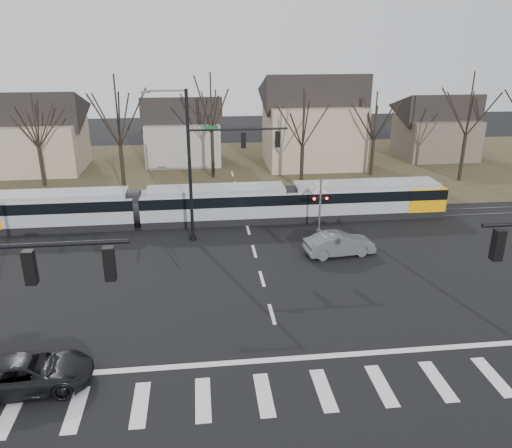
{
  "coord_description": "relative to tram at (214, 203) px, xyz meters",
  "views": [
    {
      "loc": [
        -3.38,
        -19.88,
        13.22
      ],
      "look_at": [
        0.0,
        9.0,
        2.3
      ],
      "focal_mm": 35.0,
      "sensor_mm": 36.0,
      "label": 1
    }
  ],
  "objects": [
    {
      "name": "signal_pole_far",
      "position": [
        -0.04,
        -3.5,
        4.22
      ],
      "size": [
        9.28,
        0.44,
        10.2
      ],
      "color": "black",
      "rests_on": "ground"
    },
    {
      "name": "house_c",
      "position": [
        11.37,
        17.0,
        3.75
      ],
      "size": [
        10.8,
        8.64,
        10.1
      ],
      "color": "gray",
      "rests_on": "ground"
    },
    {
      "name": "rail_crossing_signal",
      "position": [
        7.37,
        -3.21,
        0.41
      ],
      "size": [
        1.08,
        0.36,
        4.0
      ],
      "color": "#59595B",
      "rests_on": "ground"
    },
    {
      "name": "crosswalk",
      "position": [
        2.37,
        -20.0,
        -1.47
      ],
      "size": [
        27.0,
        2.6,
        0.01
      ],
      "color": "silver",
      "rests_on": "ground"
    },
    {
      "name": "house_d",
      "position": [
        26.37,
        19.0,
        2.49
      ],
      "size": [
        8.64,
        7.56,
        7.65
      ],
      "color": "brown",
      "rests_on": "ground"
    },
    {
      "name": "stop_line",
      "position": [
        2.37,
        -17.8,
        -1.47
      ],
      "size": [
        28.0,
        0.35,
        0.01
      ],
      "primitive_type": "cube",
      "color": "silver",
      "rests_on": "ground"
    },
    {
      "name": "tram",
      "position": [
        0.0,
        0.0,
        0.0
      ],
      "size": [
        35.79,
        2.66,
        2.71
      ],
      "color": "gray",
      "rests_on": "ground"
    },
    {
      "name": "house_a",
      "position": [
        -17.63,
        18.0,
        2.98
      ],
      "size": [
        9.72,
        8.64,
        8.6
      ],
      "color": "gray",
      "rests_on": "ground"
    },
    {
      "name": "ground",
      "position": [
        2.37,
        -16.0,
        -1.48
      ],
      "size": [
        140.0,
        140.0,
        0.0
      ],
      "primitive_type": "plane",
      "color": "black"
    },
    {
      "name": "house_b",
      "position": [
        -2.63,
        20.0,
        2.49
      ],
      "size": [
        8.64,
        7.56,
        7.65
      ],
      "color": "gray",
      "rests_on": "ground"
    },
    {
      "name": "sedan",
      "position": [
        7.75,
        -7.14,
        -0.74
      ],
      "size": [
        2.62,
        4.87,
        1.48
      ],
      "primitive_type": "imported",
      "rotation": [
        0.0,
        0.0,
        1.69
      ],
      "color": "#56585E",
      "rests_on": "ground"
    },
    {
      "name": "suv",
      "position": [
        -8.13,
        -18.47,
        -0.78
      ],
      "size": [
        3.17,
        5.41,
        1.39
      ],
      "primitive_type": "imported",
      "rotation": [
        0.0,
        0.0,
        1.66
      ],
      "color": "black",
      "rests_on": "ground"
    },
    {
      "name": "lane_dashes",
      "position": [
        2.37,
        -0.0,
        -1.47
      ],
      "size": [
        0.18,
        30.0,
        0.01
      ],
      "color": "silver",
      "rests_on": "ground"
    },
    {
      "name": "tree_row",
      "position": [
        4.37,
        10.0,
        3.52
      ],
      "size": [
        59.2,
        7.2,
        10.0
      ],
      "color": "black",
      "rests_on": "ground"
    },
    {
      "name": "grass_verge",
      "position": [
        2.37,
        16.0,
        -1.47
      ],
      "size": [
        140.0,
        28.0,
        0.01
      ],
      "primitive_type": "cube",
      "color": "#38331E",
      "rests_on": "ground"
    },
    {
      "name": "rail_pair",
      "position": [
        2.37,
        -0.2,
        -1.45
      ],
      "size": [
        90.0,
        1.52,
        0.06
      ],
      "color": "#59595E",
      "rests_on": "ground"
    }
  ]
}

